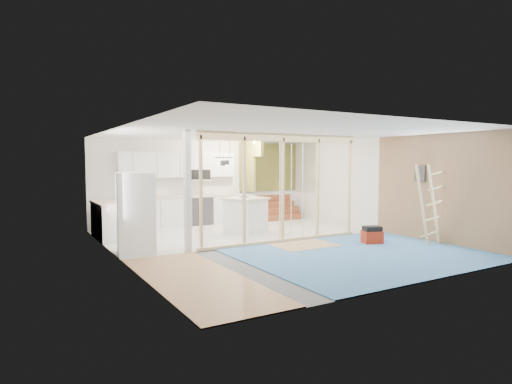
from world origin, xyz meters
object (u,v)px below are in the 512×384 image
fridge (136,214)px  ladder (430,204)px  toolbox (372,235)px  island (246,215)px

fridge → ladder: bearing=-12.9°
toolbox → ladder: 1.48m
toolbox → ladder: (1.00, -0.79, 0.75)m
toolbox → ladder: size_ratio=0.28×
fridge → toolbox: size_ratio=3.26×
island → ladder: 4.67m
island → ladder: bearing=-75.7°
island → toolbox: bearing=-81.1°
fridge → toolbox: 5.40m
fridge → island: 3.54m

